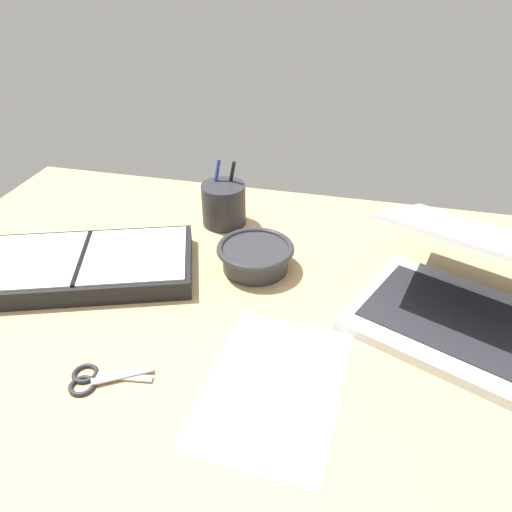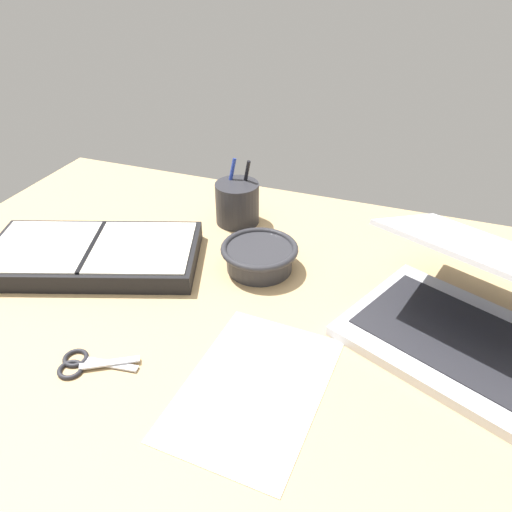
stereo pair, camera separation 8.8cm
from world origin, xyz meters
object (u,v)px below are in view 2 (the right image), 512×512
object	(u,v)px
bowl	(259,256)
scissors	(82,364)
laptop	(467,309)
planner	(94,254)
pen_cup	(237,203)

from	to	relation	value
bowl	scissors	distance (cm)	37.43
scissors	laptop	bearing A→B (deg)	7.47
bowl	scissors	bearing A→B (deg)	-115.84
planner	scissors	xyz separation A→B (cm)	(14.76, -24.11, -1.63)
laptop	bowl	xyz separation A→B (cm)	(-37.04, 6.52, -2.52)
bowl	laptop	bearing A→B (deg)	-9.99
laptop	bowl	size ratio (longest dim) A/B	2.85
planner	pen_cup	bearing A→B (deg)	31.90
planner	scissors	bearing A→B (deg)	-78.04
laptop	pen_cup	world-z (taller)	laptop
planner	bowl	bearing A→B (deg)	-2.51
laptop	bowl	distance (cm)	37.69
bowl	pen_cup	world-z (taller)	pen_cup
laptop	planner	distance (cm)	68.23
laptop	planner	world-z (taller)	laptop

